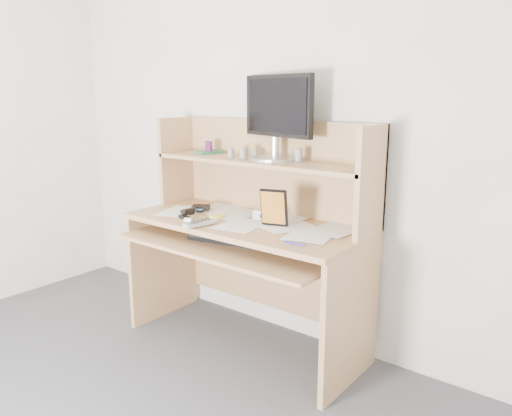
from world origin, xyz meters
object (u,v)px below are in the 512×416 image
Objects in this scene: desk at (253,228)px; keyboard at (226,239)px; tv_remote at (200,223)px; monitor at (277,115)px; game_case at (274,208)px.

keyboard is at bearing -103.58° from desk.
tv_remote is 0.36× the size of monitor.
monitor reaches higher than keyboard.
desk is 0.65m from monitor.
desk is 0.34m from tv_remote.
tv_remote is at bearing -163.36° from game_case.
tv_remote is 0.74m from monitor.
tv_remote is (-0.07, -0.13, 0.10)m from keyboard.
monitor is (0.07, 0.13, 0.64)m from desk.
game_case is 0.54m from monitor.
tv_remote is 0.94× the size of game_case.
monitor is (-0.14, 0.21, 0.47)m from game_case.
keyboard is 0.82× the size of monitor.
desk is 3.19× the size of keyboard.
desk reaches higher than tv_remote.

